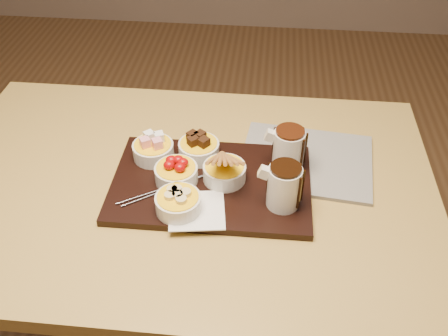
# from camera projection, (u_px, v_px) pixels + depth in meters

# --- Properties ---
(dining_table) EXTENTS (1.20, 0.80, 0.75)m
(dining_table) POSITION_uv_depth(u_px,v_px,m) (184.00, 211.00, 1.25)
(dining_table) COLOR #AE8E40
(dining_table) RESTS_ON ground
(serving_board) EXTENTS (0.46, 0.30, 0.02)m
(serving_board) POSITION_uv_depth(u_px,v_px,m) (211.00, 184.00, 1.17)
(serving_board) COLOR black
(serving_board) RESTS_ON dining_table
(napkin) EXTENTS (0.14, 0.14, 0.00)m
(napkin) POSITION_uv_depth(u_px,v_px,m) (197.00, 210.00, 1.08)
(napkin) COLOR white
(napkin) RESTS_ON serving_board
(bowl_marshmallows) EXTENTS (0.10, 0.10, 0.04)m
(bowl_marshmallows) POSITION_uv_depth(u_px,v_px,m) (153.00, 151.00, 1.21)
(bowl_marshmallows) COLOR silver
(bowl_marshmallows) RESTS_ON serving_board
(bowl_cake) EXTENTS (0.10, 0.10, 0.04)m
(bowl_cake) POSITION_uv_depth(u_px,v_px,m) (199.00, 150.00, 1.22)
(bowl_cake) COLOR silver
(bowl_cake) RESTS_ON serving_board
(bowl_strawberries) EXTENTS (0.10, 0.10, 0.04)m
(bowl_strawberries) POSITION_uv_depth(u_px,v_px,m) (176.00, 174.00, 1.15)
(bowl_strawberries) COLOR silver
(bowl_strawberries) RESTS_ON serving_board
(bowl_biscotti) EXTENTS (0.10, 0.10, 0.04)m
(bowl_biscotti) POSITION_uv_depth(u_px,v_px,m) (224.00, 173.00, 1.15)
(bowl_biscotti) COLOR silver
(bowl_biscotti) RESTS_ON serving_board
(bowl_bananas) EXTENTS (0.10, 0.10, 0.04)m
(bowl_bananas) POSITION_uv_depth(u_px,v_px,m) (178.00, 203.00, 1.08)
(bowl_bananas) COLOR silver
(bowl_bananas) RESTS_ON serving_board
(pitcher_dark_chocolate) EXTENTS (0.07, 0.07, 0.10)m
(pitcher_dark_chocolate) POSITION_uv_depth(u_px,v_px,m) (284.00, 187.00, 1.07)
(pitcher_dark_chocolate) COLOR silver
(pitcher_dark_chocolate) RESTS_ON serving_board
(pitcher_milk_chocolate) EXTENTS (0.07, 0.07, 0.10)m
(pitcher_milk_chocolate) POSITION_uv_depth(u_px,v_px,m) (288.00, 150.00, 1.17)
(pitcher_milk_chocolate) COLOR silver
(pitcher_milk_chocolate) RESTS_ON serving_board
(fondue_skewers) EXTENTS (0.16, 0.24, 0.01)m
(fondue_skewers) POSITION_uv_depth(u_px,v_px,m) (171.00, 186.00, 1.14)
(fondue_skewers) COLOR silver
(fondue_skewers) RESTS_ON serving_board
(newspaper) EXTENTS (0.35, 0.29, 0.01)m
(newspaper) POSITION_uv_depth(u_px,v_px,m) (306.00, 160.00, 1.24)
(newspaper) COLOR beige
(newspaper) RESTS_ON dining_table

